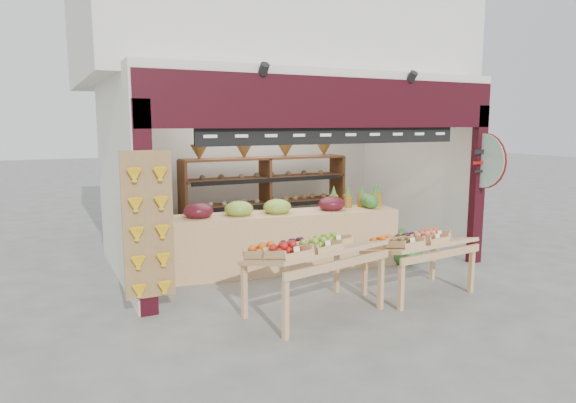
# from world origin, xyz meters

# --- Properties ---
(ground) EXTENTS (60.00, 60.00, 0.00)m
(ground) POSITION_xyz_m (0.00, 0.00, 0.00)
(ground) COLOR #60615C
(ground) RESTS_ON ground
(shop_structure) EXTENTS (6.36, 5.12, 5.40)m
(shop_structure) POSITION_xyz_m (0.00, 1.61, 3.92)
(shop_structure) COLOR beige
(shop_structure) RESTS_ON ground
(banana_board) EXTENTS (0.60, 0.15, 1.80)m
(banana_board) POSITION_xyz_m (-2.73, -1.17, 1.12)
(banana_board) COLOR #986E45
(banana_board) RESTS_ON ground
(gift_sign) EXTENTS (0.04, 0.93, 0.92)m
(gift_sign) POSITION_xyz_m (2.75, -1.15, 1.75)
(gift_sign) COLOR #A5CFB8
(gift_sign) RESTS_ON ground
(back_shelving) EXTENTS (3.26, 0.53, 1.99)m
(back_shelving) POSITION_xyz_m (0.01, 1.58, 1.18)
(back_shelving) COLOR brown
(back_shelving) RESTS_ON ground
(refrigerator) EXTENTS (0.78, 0.78, 1.70)m
(refrigerator) POSITION_xyz_m (-2.25, 1.84, 0.85)
(refrigerator) COLOR #A8AAAF
(refrigerator) RESTS_ON ground
(cardboard_stack) EXTENTS (0.94, 0.68, 0.62)m
(cardboard_stack) POSITION_xyz_m (-1.07, 0.21, 0.23)
(cardboard_stack) COLOR beige
(cardboard_stack) RESTS_ON ground
(mid_counter) EXTENTS (3.83, 1.25, 1.17)m
(mid_counter) POSITION_xyz_m (-0.39, -0.01, 0.51)
(mid_counter) COLOR tan
(mid_counter) RESTS_ON ground
(display_table_left) EXTENTS (1.82, 1.25, 1.06)m
(display_table_left) POSITION_xyz_m (-1.00, -1.93, 0.82)
(display_table_left) COLOR tan
(display_table_left) RESTS_ON ground
(display_table_right) EXTENTS (1.54, 0.96, 0.95)m
(display_table_right) POSITION_xyz_m (0.73, -1.91, 0.73)
(display_table_right) COLOR tan
(display_table_right) RESTS_ON ground
(watermelon_pile) EXTENTS (0.73, 0.75, 0.57)m
(watermelon_pile) POSITION_xyz_m (1.62, -0.44, 0.22)
(watermelon_pile) COLOR #1B511B
(watermelon_pile) RESTS_ON ground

